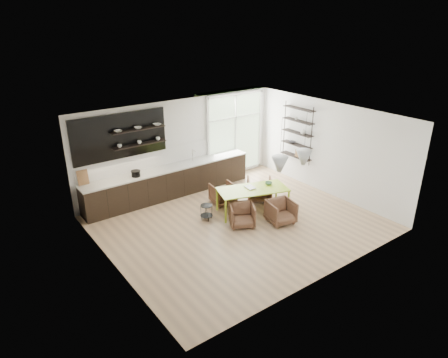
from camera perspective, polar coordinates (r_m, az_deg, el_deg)
room at (r=11.49m, az=1.06°, el=3.09°), size 7.02×6.01×2.91m
kitchen_run at (r=12.42m, az=-8.14°, el=0.12°), size 5.54×0.69×2.75m
right_shelving at (r=13.28m, az=10.50°, el=6.28°), size 0.26×1.22×1.90m
dining_table at (r=11.30m, az=4.12°, el=-1.64°), size 2.14×1.45×0.72m
armchair_back_left at (r=11.95m, az=-0.18°, el=-2.08°), size 0.75×0.77×0.61m
armchair_back_right at (r=12.21m, az=5.08°, el=-1.45°), size 1.03×1.03×0.68m
armchair_front_left at (r=10.72m, az=2.59°, el=-5.19°), size 0.89×0.90×0.60m
armchair_front_right at (r=10.97m, az=8.13°, el=-4.65°), size 0.80×0.82×0.63m
wire_stool at (r=11.03m, az=-2.53°, el=-4.48°), size 0.35×0.35×0.44m
table_book at (r=11.28m, az=3.25°, el=-1.32°), size 0.27×0.34×0.03m
table_bowl at (r=11.61m, az=6.38°, el=-0.61°), size 0.23×0.23×0.07m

